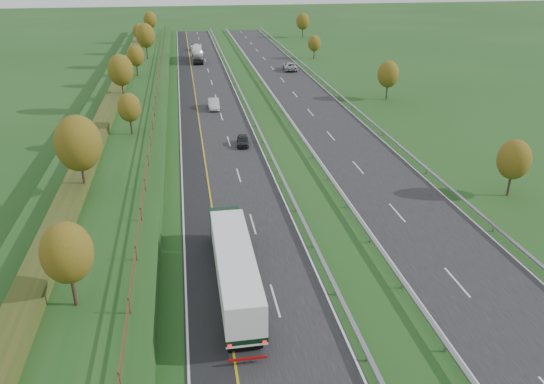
{
  "coord_description": "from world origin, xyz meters",
  "views": [
    {
      "loc": [
        -4.2,
        -20.0,
        22.69
      ],
      "look_at": [
        3.39,
        25.04,
        2.2
      ],
      "focal_mm": 35.0,
      "sensor_mm": 36.0,
      "label": 1
    }
  ],
  "objects_px": {
    "car_silver_mid": "(214,104)",
    "car_small_far": "(195,48)",
    "box_lorry": "(234,265)",
    "road_tanker": "(197,53)",
    "car_oncoming": "(290,66)",
    "car_dark_near": "(243,141)"
  },
  "relations": [
    {
      "from": "box_lorry",
      "to": "road_tanker",
      "type": "relative_size",
      "value": 1.45
    },
    {
      "from": "car_oncoming",
      "to": "road_tanker",
      "type": "bearing_deg",
      "value": -30.47
    },
    {
      "from": "road_tanker",
      "to": "car_oncoming",
      "type": "relative_size",
      "value": 1.91
    },
    {
      "from": "box_lorry",
      "to": "car_oncoming",
      "type": "bearing_deg",
      "value": 75.84
    },
    {
      "from": "road_tanker",
      "to": "car_small_far",
      "type": "xyz_separation_m",
      "value": [
        -0.01,
        15.1,
        -1.16
      ]
    },
    {
      "from": "car_dark_near",
      "to": "car_silver_mid",
      "type": "height_order",
      "value": "car_silver_mid"
    },
    {
      "from": "road_tanker",
      "to": "box_lorry",
      "type": "bearing_deg",
      "value": -90.58
    },
    {
      "from": "road_tanker",
      "to": "car_small_far",
      "type": "distance_m",
      "value": 15.14
    },
    {
      "from": "road_tanker",
      "to": "car_dark_near",
      "type": "height_order",
      "value": "road_tanker"
    },
    {
      "from": "car_small_far",
      "to": "car_oncoming",
      "type": "xyz_separation_m",
      "value": [
        19.18,
        -29.35,
        0.16
      ]
    },
    {
      "from": "car_small_far",
      "to": "car_oncoming",
      "type": "height_order",
      "value": "car_oncoming"
    },
    {
      "from": "car_dark_near",
      "to": "car_silver_mid",
      "type": "relative_size",
      "value": 0.77
    },
    {
      "from": "box_lorry",
      "to": "car_silver_mid",
      "type": "xyz_separation_m",
      "value": [
        1.87,
        51.14,
        -1.49
      ]
    },
    {
      "from": "road_tanker",
      "to": "car_oncoming",
      "type": "distance_m",
      "value": 23.91
    },
    {
      "from": "car_dark_near",
      "to": "car_oncoming",
      "type": "relative_size",
      "value": 0.64
    },
    {
      "from": "box_lorry",
      "to": "car_dark_near",
      "type": "xyz_separation_m",
      "value": [
        4.39,
        32.5,
        -1.65
      ]
    },
    {
      "from": "car_dark_near",
      "to": "car_oncoming",
      "type": "height_order",
      "value": "car_oncoming"
    },
    {
      "from": "box_lorry",
      "to": "car_dark_near",
      "type": "height_order",
      "value": "box_lorry"
    },
    {
      "from": "car_oncoming",
      "to": "car_dark_near",
      "type": "bearing_deg",
      "value": 77.75
    },
    {
      "from": "car_silver_mid",
      "to": "car_small_far",
      "type": "xyz_separation_m",
      "value": [
        -0.92,
        58.0,
        -0.14
      ]
    },
    {
      "from": "car_small_far",
      "to": "car_silver_mid",
      "type": "bearing_deg",
      "value": -92.74
    },
    {
      "from": "car_silver_mid",
      "to": "car_oncoming",
      "type": "relative_size",
      "value": 0.83
    }
  ]
}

